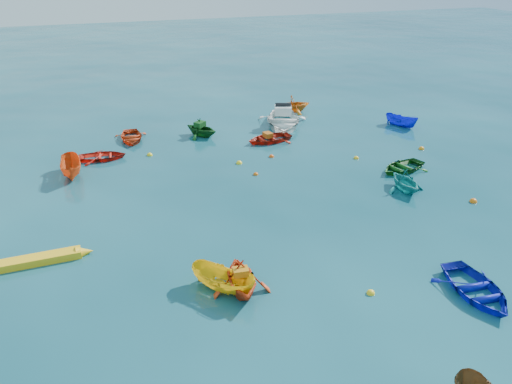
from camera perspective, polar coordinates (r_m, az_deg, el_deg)
name	(u,v)px	position (r m, az deg, el deg)	size (l,w,h in m)	color
ground	(293,248)	(21.97, 4.25, -6.35)	(160.00, 160.00, 0.00)	#093644
dinghy_blue_se	(475,294)	(20.92, 23.74, -10.63)	(2.43, 3.40, 0.70)	#0D17A6
dinghy_orange_w	(241,290)	(19.41, -1.69, -11.18)	(2.25, 2.61, 1.37)	#E84115
sampan_yellow_mid	(224,290)	(19.43, -3.69, -11.16)	(1.07, 2.83, 1.09)	yellow
dinghy_green_e	(402,170)	(30.68, 16.33, 2.41)	(2.18, 3.05, 0.63)	#124F14
dinghy_cyan_se	(404,190)	(28.18, 16.57, 0.24)	(2.07, 2.40, 1.26)	teal
dinghy_red_nw	(103,159)	(32.47, -17.10, 3.61)	(2.04, 2.85, 0.59)	red
sampan_orange_n	(73,176)	(30.61, -20.21, 1.77)	(1.15, 3.04, 1.18)	#E24F15
dinghy_green_n	(202,136)	(35.28, -6.24, 6.40)	(2.16, 2.51, 1.32)	#114B17
dinghy_red_ne	(269,141)	(34.03, 1.49, 5.81)	(2.25, 3.14, 0.65)	#B41F0F
sampan_blue_far	(401,126)	(38.60, 16.19, 7.24)	(0.95, 2.53, 0.98)	#101CD2
dinghy_red_far	(131,140)	(35.29, -14.04, 5.77)	(2.19, 3.06, 0.64)	red
dinghy_orange_far	(293,112)	(40.73, 4.26, 9.16)	(2.34, 2.72, 1.43)	orange
kayak_yellow	(38,263)	(22.78, -23.69, -7.45)	(0.63, 4.20, 0.43)	yellow
motorboat_white	(283,126)	(37.13, 3.06, 7.52)	(3.66, 5.12, 1.66)	white
tarp_orange_a	(241,272)	(18.96, -1.75, -9.10)	(0.58, 0.44, 0.28)	orange
tarp_green_b	(200,124)	(35.07, -6.44, 7.71)	(0.72, 0.55, 0.35)	#114616
tarp_orange_b	(268,135)	(33.82, 1.36, 6.55)	(0.65, 0.49, 0.32)	#BA5913
buoy_ye_a	(371,294)	(19.73, 12.97, -11.24)	(0.32, 0.32, 0.32)	yellow
buoy_or_b	(473,202)	(28.06, 23.57, -1.05)	(0.39, 0.39, 0.39)	orange
buoy_or_c	(256,175)	(28.84, -0.04, 1.99)	(0.30, 0.30, 0.30)	#D3570B
buoy_ye_c	(239,163)	(30.41, -1.94, 3.28)	(0.37, 0.37, 0.37)	yellow
buoy_or_d	(421,149)	(34.38, 18.38, 4.67)	(0.36, 0.36, 0.36)	orange
buoy_ye_d	(150,155)	(32.33, -12.05, 4.11)	(0.36, 0.36, 0.36)	yellow
buoy_or_e	(271,157)	(31.39, 1.77, 4.03)	(0.32, 0.32, 0.32)	#F14E0D
buoy_ye_e	(356,158)	(31.76, 11.37, 3.78)	(0.33, 0.33, 0.33)	yellow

